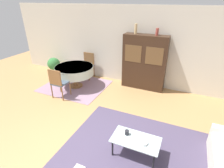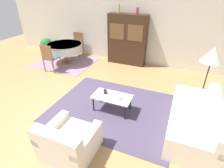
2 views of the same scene
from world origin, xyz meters
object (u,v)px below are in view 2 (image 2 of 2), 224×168
object	(u,v)px
vase_tall	(119,8)
couch	(196,121)
dining_chair_far	(77,43)
floor_lamp	(213,56)
display_cabinet	(127,40)
cup	(105,91)
vase_short	(137,11)
dining_table	(65,48)
potted_plant	(46,44)
armchair	(68,142)
coffee_table	(112,98)
dining_chair_near	(50,56)
bowl	(118,98)

from	to	relation	value
vase_tall	couch	bearing A→B (deg)	-46.31
couch	dining_chair_far	world-z (taller)	dining_chair_far
floor_lamp	display_cabinet	bearing A→B (deg)	146.54
cup	vase_short	xyz separation A→B (m)	(-0.13, 2.96, 1.49)
dining_table	cup	distance (m)	3.36
vase_tall	potted_plant	size ratio (longest dim) A/B	0.45
couch	cup	size ratio (longest dim) A/B	19.61
armchair	dining_table	bearing A→B (deg)	126.36
potted_plant	coffee_table	bearing A→B (deg)	-32.24
dining_chair_far	vase_short	distance (m)	2.88
display_cabinet	potted_plant	bearing A→B (deg)	-175.62
dining_chair_near	potted_plant	size ratio (longest dim) A/B	1.41
cup	dining_chair_near	bearing A→B (deg)	156.17
coffee_table	cup	distance (m)	0.23
coffee_table	vase_short	distance (m)	3.43
coffee_table	floor_lamp	size ratio (longest dim) A/B	0.62
cup	vase_short	distance (m)	3.32
floor_lamp	vase_tall	xyz separation A→B (m)	(-3.03, 1.76, 0.72)
cup	floor_lamp	bearing A→B (deg)	28.38
dining_chair_near	potted_plant	distance (m)	2.11
floor_lamp	armchair	bearing A→B (deg)	-129.33
display_cabinet	dining_table	distance (m)	2.41
dining_table	cup	size ratio (longest dim) A/B	13.20
floor_lamp	coffee_table	bearing A→B (deg)	-147.96
couch	vase_tall	xyz separation A→B (m)	(-2.88, 3.02, 1.73)
armchair	vase_short	xyz separation A→B (m)	(-0.11, 4.49, 1.68)
floor_lamp	vase_short	distance (m)	3.01
floor_lamp	potted_plant	distance (m)	6.58
vase_short	display_cabinet	bearing A→B (deg)	-179.83
dining_chair_far	bowl	world-z (taller)	dining_chair_far
armchair	cup	distance (m)	1.54
armchair	potted_plant	distance (m)	5.89
armchair	dining_table	size ratio (longest dim) A/B	0.68
display_cabinet	floor_lamp	bearing A→B (deg)	-33.46
bowl	display_cabinet	bearing A→B (deg)	104.99
display_cabinet	dining_chair_near	xyz separation A→B (m)	(-2.21, -1.78, -0.36)
cup	dining_chair_far	bearing A→B (deg)	132.21
dining_table	dining_chair_near	bearing A→B (deg)	-90.00
coffee_table	potted_plant	xyz separation A→B (m)	(-4.34, 2.74, 0.04)
vase_tall	display_cabinet	bearing A→B (deg)	-0.15
armchair	dining_table	world-z (taller)	dining_table
bowl	cup	bearing A→B (deg)	163.27
display_cabinet	dining_chair_near	distance (m)	2.86
dining_table	bowl	xyz separation A→B (m)	(3.03, -2.17, -0.18)
dining_table	floor_lamp	xyz separation A→B (m)	(4.88, -0.86, 0.67)
couch	vase_tall	bearing A→B (deg)	43.69
dining_chair_far	dining_chair_near	bearing A→B (deg)	90.00
couch	coffee_table	xyz separation A→B (m)	(-1.87, -0.00, 0.10)
dining_chair_far	cup	bearing A→B (deg)	132.21
bowl	potted_plant	size ratio (longest dim) A/B	0.21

